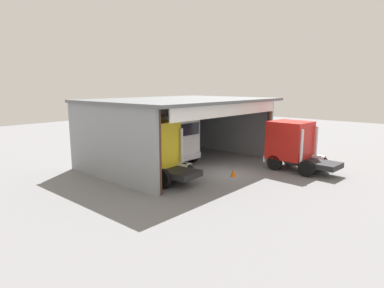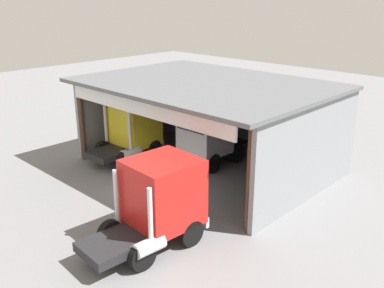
# 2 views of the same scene
# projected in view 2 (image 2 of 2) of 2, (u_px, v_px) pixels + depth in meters

# --- Properties ---
(ground_plane) EXTENTS (80.00, 80.00, 0.00)m
(ground_plane) POSITION_uv_depth(u_px,v_px,m) (149.00, 190.00, 21.82)
(ground_plane) COLOR slate
(ground_plane) RESTS_ON ground
(workshop_shed) EXTENTS (13.23, 9.83, 4.96)m
(workshop_shed) POSITION_uv_depth(u_px,v_px,m) (218.00, 106.00, 24.26)
(workshop_shed) COLOR gray
(workshop_shed) RESTS_ON ground
(truck_yellow_yard_outside) EXTENTS (2.73, 4.55, 3.72)m
(truck_yellow_yard_outside) POSITION_uv_depth(u_px,v_px,m) (132.00, 126.00, 25.51)
(truck_yellow_yard_outside) COLOR yellow
(truck_yellow_yard_outside) RESTS_ON ground
(truck_white_center_left_bay) EXTENTS (2.53, 4.54, 3.73)m
(truck_white_center_left_bay) POSITION_uv_depth(u_px,v_px,m) (207.00, 133.00, 24.43)
(truck_white_center_left_bay) COLOR white
(truck_white_center_left_bay) RESTS_ON ground
(truck_red_left_bay) EXTENTS (2.66, 5.07, 3.44)m
(truck_red_left_bay) POSITION_uv_depth(u_px,v_px,m) (158.00, 201.00, 16.63)
(truck_red_left_bay) COLOR red
(truck_red_left_bay) RESTS_ON ground
(oil_drum) EXTENTS (0.58, 0.58, 0.89)m
(oil_drum) POSITION_uv_depth(u_px,v_px,m) (284.00, 154.00, 25.47)
(oil_drum) COLOR #194CB2
(oil_drum) RESTS_ON ground
(tool_cart) EXTENTS (0.90, 0.60, 1.00)m
(tool_cart) POSITION_uv_depth(u_px,v_px,m) (272.00, 152.00, 25.65)
(tool_cart) COLOR #1E59A5
(tool_cart) RESTS_ON ground
(traffic_cone) EXTENTS (0.36, 0.36, 0.56)m
(traffic_cone) POSITION_uv_depth(u_px,v_px,m) (132.00, 187.00, 21.40)
(traffic_cone) COLOR orange
(traffic_cone) RESTS_ON ground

